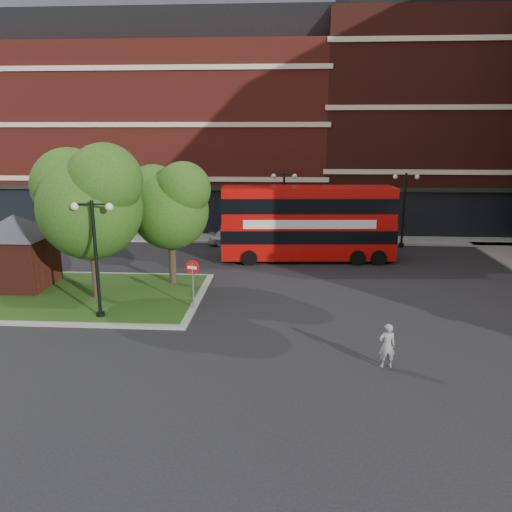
# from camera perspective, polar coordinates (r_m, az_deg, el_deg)

# --- Properties ---
(ground) EXTENTS (120.00, 120.00, 0.00)m
(ground) POSITION_cam_1_polar(r_m,az_deg,el_deg) (20.61, -2.93, -7.76)
(ground) COLOR black
(ground) RESTS_ON ground
(pavement_far) EXTENTS (44.00, 3.00, 0.12)m
(pavement_far) POSITION_cam_1_polar(r_m,az_deg,el_deg) (36.38, 0.00, 2.02)
(pavement_far) COLOR slate
(pavement_far) RESTS_ON ground
(terrace_far_left) EXTENTS (26.00, 12.00, 14.00)m
(terrace_far_left) POSITION_cam_1_polar(r_m,az_deg,el_deg) (44.21, -10.03, 13.02)
(terrace_far_left) COLOR maroon
(terrace_far_left) RESTS_ON ground
(terrace_far_right) EXTENTS (18.00, 12.00, 16.00)m
(terrace_far_right) POSITION_cam_1_polar(r_m,az_deg,el_deg) (44.58, 19.49, 13.74)
(terrace_far_right) COLOR #471911
(terrace_far_right) RESTS_ON ground
(traffic_island) EXTENTS (12.60, 7.60, 0.15)m
(traffic_island) POSITION_cam_1_polar(r_m,az_deg,el_deg) (25.44, -20.39, -4.20)
(traffic_island) COLOR gray
(traffic_island) RESTS_ON ground
(kiosk) EXTENTS (6.51, 6.51, 3.60)m
(kiosk) POSITION_cam_1_polar(r_m,az_deg,el_deg) (27.08, -25.76, 1.28)
(kiosk) COLOR #471911
(kiosk) RESTS_ON traffic_island
(tree_island_west) EXTENTS (5.40, 4.71, 7.21)m
(tree_island_west) POSITION_cam_1_polar(r_m,az_deg,el_deg) (23.50, -18.63, 6.34)
(tree_island_west) COLOR #2D2116
(tree_island_west) RESTS_ON ground
(tree_island_east) EXTENTS (4.46, 3.90, 6.29)m
(tree_island_east) POSITION_cam_1_polar(r_m,az_deg,el_deg) (25.00, -9.95, 6.01)
(tree_island_east) COLOR #2D2116
(tree_island_east) RESTS_ON ground
(lamp_island) EXTENTS (1.72, 0.36, 5.00)m
(lamp_island) POSITION_cam_1_polar(r_m,az_deg,el_deg) (21.27, -17.85, 0.25)
(lamp_island) COLOR black
(lamp_island) RESTS_ON ground
(lamp_far_left) EXTENTS (1.72, 0.36, 5.00)m
(lamp_far_left) POSITION_cam_1_polar(r_m,az_deg,el_deg) (33.85, 3.19, 5.85)
(lamp_far_left) COLOR black
(lamp_far_left) RESTS_ON ground
(lamp_far_right) EXTENTS (1.72, 0.36, 5.00)m
(lamp_far_right) POSITION_cam_1_polar(r_m,az_deg,el_deg) (34.73, 16.57, 5.50)
(lamp_far_right) COLOR black
(lamp_far_right) RESTS_ON ground
(bus) EXTENTS (10.41, 3.04, 3.92)m
(bus) POSITION_cam_1_polar(r_m,az_deg,el_deg) (30.11, 5.91, 4.28)
(bus) COLOR #B30A07
(bus) RESTS_ON ground
(woman) EXTENTS (0.60, 0.44, 1.54)m
(woman) POSITION_cam_1_polar(r_m,az_deg,el_deg) (17.30, 14.73, -9.89)
(woman) COLOR gray
(woman) RESTS_ON ground
(car_silver) EXTENTS (3.71, 1.76, 1.23)m
(car_silver) POSITION_cam_1_polar(r_m,az_deg,el_deg) (34.43, -2.43, 2.26)
(car_silver) COLOR #B4B7BC
(car_silver) RESTS_ON ground
(car_white) EXTENTS (4.36, 1.83, 1.40)m
(car_white) POSITION_cam_1_polar(r_m,az_deg,el_deg) (35.70, 4.77, 2.79)
(car_white) COLOR silver
(car_white) RESTS_ON ground
(no_entry_sign) EXTENTS (0.61, 0.23, 2.27)m
(no_entry_sign) POSITION_cam_1_polar(r_m,az_deg,el_deg) (21.76, -7.25, -2.16)
(no_entry_sign) COLOR slate
(no_entry_sign) RESTS_ON ground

